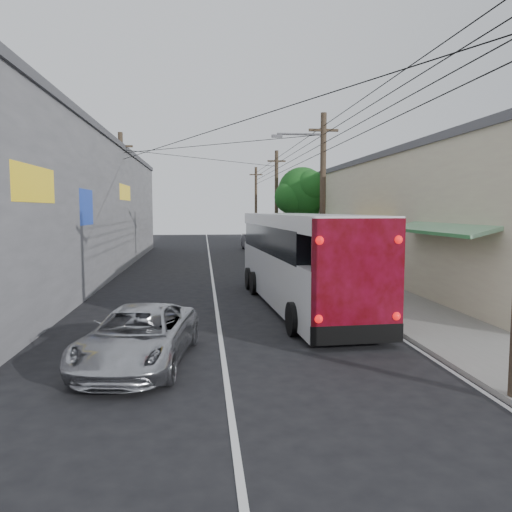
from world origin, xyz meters
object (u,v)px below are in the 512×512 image
at_px(coach_bus, 299,259).
at_px(jeepney, 139,337).
at_px(parked_car_far, 252,242).
at_px(pedestrian_near, 376,269).
at_px(parked_car_mid, 267,251).
at_px(parked_suv, 293,266).
at_px(pedestrian_far, 345,264).

height_order(coach_bus, jeepney, coach_bus).
relative_size(parked_car_far, pedestrian_near, 2.28).
bearing_deg(parked_car_mid, parked_car_far, 95.45).
bearing_deg(parked_suv, coach_bus, -100.33).
bearing_deg(jeepney, pedestrian_far, 63.60).
bearing_deg(coach_bus, pedestrian_near, 31.76).
bearing_deg(parked_car_mid, pedestrian_near, -71.17).
height_order(coach_bus, pedestrian_near, coach_bus).
bearing_deg(parked_suv, parked_car_far, 87.77).
xyz_separation_m(jeepney, parked_car_mid, (5.72, 21.67, 0.10)).
xyz_separation_m(parked_suv, pedestrian_near, (3.01, -2.99, 0.21)).
bearing_deg(parked_suv, pedestrian_near, -47.04).
distance_m(coach_bus, parked_suv, 5.79).
xyz_separation_m(coach_bus, pedestrian_near, (3.81, 2.67, -0.72)).
bearing_deg(pedestrian_near, coach_bus, 34.72).
distance_m(coach_bus, pedestrian_near, 4.71).
bearing_deg(pedestrian_far, pedestrian_near, 123.67).
distance_m(parked_suv, parked_car_mid, 9.67).
bearing_deg(parked_car_mid, pedestrian_far, -69.62).
height_order(parked_suv, parked_car_far, parked_suv).
relative_size(jeepney, parked_car_far, 1.14).
relative_size(jeepney, pedestrian_near, 2.60).
distance_m(parked_suv, parked_car_far, 19.72).
bearing_deg(parked_suv, pedestrian_far, -0.27).
relative_size(parked_suv, pedestrian_near, 3.11).
bearing_deg(parked_car_far, pedestrian_near, -87.64).
bearing_deg(pedestrian_far, parked_car_far, -57.35).
xyz_separation_m(parked_car_mid, pedestrian_near, (3.01, -12.66, 0.26)).
height_order(parked_car_far, pedestrian_near, pedestrian_near).
xyz_separation_m(coach_bus, parked_car_far, (0.81, 25.38, -1.06)).
distance_m(jeepney, parked_suv, 13.29).
height_order(jeepney, pedestrian_far, pedestrian_far).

